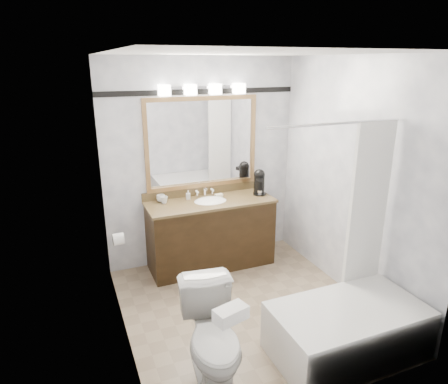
% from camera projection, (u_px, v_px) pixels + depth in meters
% --- Properties ---
extents(room, '(2.42, 2.62, 2.52)m').
position_uv_depth(room, '(248.00, 194.00, 3.74)').
color(room, gray).
rests_on(room, ground).
extents(vanity, '(1.53, 0.58, 0.97)m').
position_uv_depth(vanity, '(211.00, 232.00, 4.89)').
color(vanity, black).
rests_on(vanity, ground).
extents(mirror, '(1.40, 0.04, 1.10)m').
position_uv_depth(mirror, '(202.00, 143.00, 4.79)').
color(mirror, '#A97E4C').
rests_on(mirror, room).
extents(vanity_light_bar, '(1.02, 0.14, 0.12)m').
position_uv_depth(vanity_light_bar, '(203.00, 89.00, 4.55)').
color(vanity_light_bar, silver).
rests_on(vanity_light_bar, room).
extents(accent_stripe, '(2.40, 0.01, 0.06)m').
position_uv_depth(accent_stripe, '(201.00, 92.00, 4.62)').
color(accent_stripe, black).
rests_on(accent_stripe, room).
extents(bathtub, '(1.30, 0.75, 1.96)m').
position_uv_depth(bathtub, '(348.00, 323.00, 3.45)').
color(bathtub, white).
rests_on(bathtub, ground).
extents(tp_roll, '(0.11, 0.12, 0.12)m').
position_uv_depth(tp_roll, '(118.00, 239.00, 4.09)').
color(tp_roll, white).
rests_on(tp_roll, room).
extents(toilet, '(0.54, 0.82, 0.79)m').
position_uv_depth(toilet, '(213.00, 338.00, 3.08)').
color(toilet, white).
rests_on(toilet, ground).
extents(tissue_box, '(0.25, 0.18, 0.09)m').
position_uv_depth(tissue_box, '(231.00, 314.00, 2.65)').
color(tissue_box, white).
rests_on(tissue_box, toilet).
extents(coffee_maker, '(0.17, 0.20, 0.31)m').
position_uv_depth(coffee_maker, '(259.00, 181.00, 4.98)').
color(coffee_maker, black).
rests_on(coffee_maker, vanity).
extents(cup_left, '(0.11, 0.11, 0.08)m').
position_uv_depth(cup_left, '(161.00, 198.00, 4.72)').
color(cup_left, white).
rests_on(cup_left, vanity).
extents(cup_right, '(0.10, 0.10, 0.08)m').
position_uv_depth(cup_right, '(164.00, 200.00, 4.67)').
color(cup_right, white).
rests_on(cup_right, vanity).
extents(soap_bottle_a, '(0.06, 0.06, 0.11)m').
position_uv_depth(soap_bottle_a, '(188.00, 195.00, 4.80)').
color(soap_bottle_a, white).
rests_on(soap_bottle_a, vanity).
extents(soap_bar, '(0.10, 0.07, 0.03)m').
position_uv_depth(soap_bar, '(219.00, 195.00, 4.92)').
color(soap_bar, beige).
rests_on(soap_bar, vanity).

